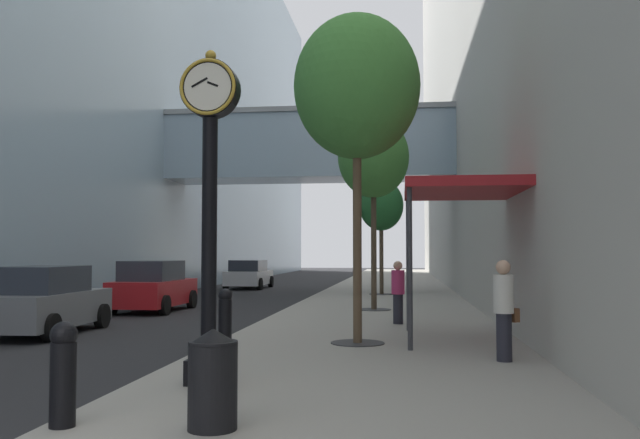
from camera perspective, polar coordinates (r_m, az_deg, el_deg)
ground_plane at (r=31.17m, az=-0.08°, el=-6.50°), size 110.00×110.00×0.00m
sidewalk_right at (r=33.93m, az=5.88°, el=-6.06°), size 6.31×80.00×0.14m
building_block_left at (r=38.90m, az=-17.54°, el=13.86°), size 22.99×80.00×26.26m
street_clock at (r=9.70m, az=-9.43°, el=1.82°), size 0.84×0.55×4.79m
bollard_nearest at (r=7.79m, az=-21.09°, el=-12.02°), size 0.29×0.29×1.12m
bollard_third at (r=13.88m, az=-8.11°, el=-8.04°), size 0.29×0.29×1.12m
street_tree_near at (r=14.13m, az=3.17°, el=11.17°), size 2.62×2.62×6.80m
street_tree_mid_near at (r=21.94m, az=4.59°, el=5.26°), size 2.32×2.32×6.30m
street_tree_mid_far at (r=29.80m, az=5.25°, el=1.16°), size 1.98×1.98×5.10m
trash_bin at (r=7.28m, az=-9.15°, el=-13.19°), size 0.53×0.53×1.05m
pedestrian_walking at (r=11.91m, az=15.45°, el=-7.27°), size 0.52×0.49×1.72m
pedestrian_by_clock at (r=17.55m, az=6.68°, el=-6.06°), size 0.48×0.48×1.63m
storefront_awning at (r=14.55m, az=11.83°, el=2.32°), size 2.40×3.60×3.30m
car_grey_near at (r=17.68m, az=-22.51°, el=-6.47°), size 2.07×4.13×1.66m
car_white_mid at (r=37.22m, az=-6.09°, el=-4.70°), size 2.10×4.28×1.57m
car_red_far at (r=23.36m, az=-14.05°, el=-5.61°), size 1.99×4.05×1.71m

